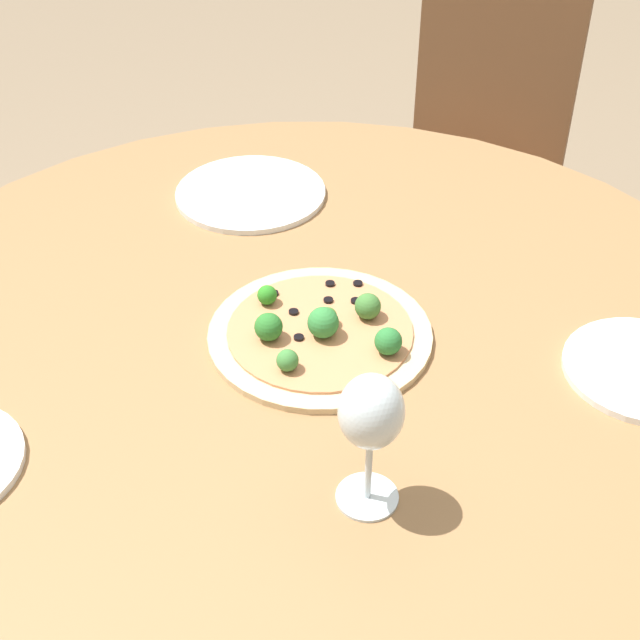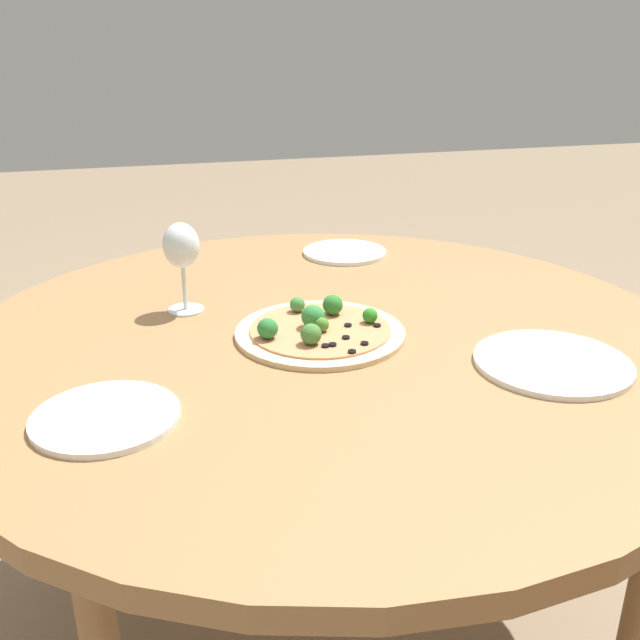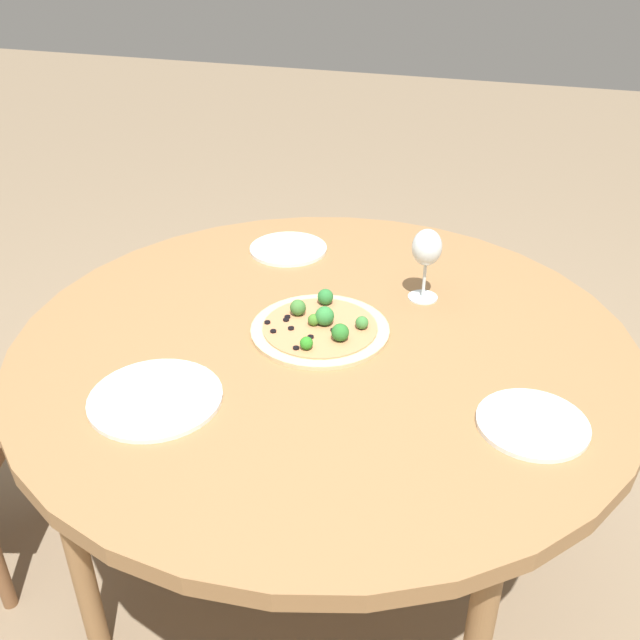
% 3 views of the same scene
% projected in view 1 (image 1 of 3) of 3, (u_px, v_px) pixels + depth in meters
% --- Properties ---
extents(ground_plane, '(12.00, 12.00, 0.00)m').
position_uv_depth(ground_plane, '(308.00, 629.00, 1.67)').
color(ground_plane, '#847056').
extents(dining_table, '(1.37, 1.37, 0.70)m').
position_uv_depth(dining_table, '(305.00, 364.00, 1.26)').
color(dining_table, olive).
rests_on(dining_table, ground_plane).
extents(chair, '(0.50, 0.50, 0.88)m').
position_uv_depth(chair, '(476.00, 163.00, 2.13)').
color(chair, brown).
rests_on(chair, ground_plane).
extents(pizza, '(0.31, 0.31, 0.06)m').
position_uv_depth(pizza, '(321.00, 331.00, 1.23)').
color(pizza, '#DBBC89').
rests_on(pizza, dining_table).
extents(wine_glass, '(0.07, 0.07, 0.18)m').
position_uv_depth(wine_glass, '(371.00, 416.00, 0.93)').
color(wine_glass, silver).
rests_on(wine_glass, dining_table).
extents(plate_near, '(0.26, 0.26, 0.01)m').
position_uv_depth(plate_near, '(251.00, 193.00, 1.54)').
color(plate_near, white).
rests_on(plate_near, dining_table).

